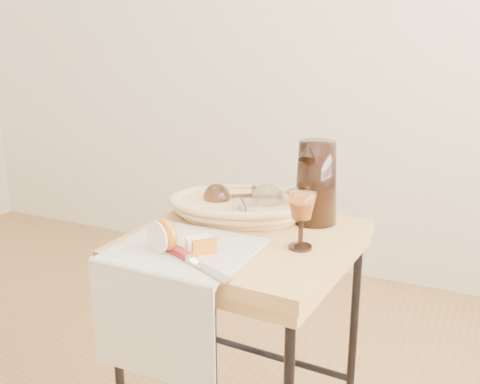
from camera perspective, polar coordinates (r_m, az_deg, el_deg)
The scene contains 10 objects.
side_table at distance 1.68m, azimuth 0.29°, elevation -14.92°, with size 0.53×0.53×0.68m, color olive, non-canonical shape.
tea_towel at distance 1.43m, azimuth -5.40°, elevation -5.52°, with size 0.32×0.29×0.01m, color beige.
bread_basket at distance 1.64m, azimuth 0.08°, elevation -1.50°, with size 0.36×0.24×0.05m, color #BD8842, non-canonical shape.
goblet_lying_a at distance 1.66m, azimuth -0.69°, elevation -0.42°, with size 0.13×0.08×0.08m, color brown, non-canonical shape.
goblet_lying_b at distance 1.59m, azimuth 1.49°, elevation -1.03°, with size 0.14×0.09×0.09m, color white, non-canonical shape.
pitcher at distance 1.59m, azimuth 7.31°, elevation 0.92°, with size 0.16×0.24×0.26m, color black, non-canonical shape.
wine_goblet at distance 1.42m, azimuth 5.88°, elevation -2.69°, with size 0.07×0.07×0.15m, color white, non-canonical shape.
apple_half at distance 1.41m, azimuth -7.21°, elevation -4.09°, with size 0.08×0.04×0.08m, color red.
apple_wedge at distance 1.40m, azimuth -4.01°, elevation -5.09°, with size 0.06×0.03×0.04m, color white.
table_knife at distance 1.35m, azimuth -4.44°, elevation -6.51°, with size 0.23×0.02×0.02m, color silver, non-canonical shape.
Camera 1 is at (0.99, -0.81, 1.24)m, focal length 44.52 mm.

